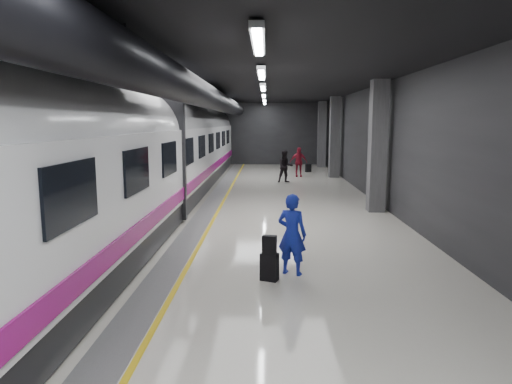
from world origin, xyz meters
TOP-DOWN VIEW (x-y plane):
  - ground at (0.00, 0.00)m, footprint 40.00×40.00m
  - platform_hall at (-0.29, 0.96)m, footprint 10.02×40.02m
  - train at (-3.25, -0.00)m, footprint 3.05×38.00m
  - traveler_main at (1.26, -4.78)m, footprint 0.72×0.61m
  - suitcase_main at (0.81, -5.17)m, footprint 0.39×0.32m
  - shoulder_bag at (0.80, -5.21)m, footprint 0.30×0.20m
  - traveler_far_a at (1.71, 9.66)m, footprint 0.92×0.78m
  - traveler_far_b at (2.57, 12.25)m, footprint 1.00×0.46m
  - suitcase_far at (3.35, 14.70)m, footprint 0.39×0.32m

SIDE VIEW (x-z plane):
  - ground at x=0.00m, z-range 0.00..0.00m
  - suitcase_far at x=3.35m, z-range 0.00..0.50m
  - suitcase_main at x=0.81m, z-range 0.00..0.55m
  - shoulder_bag at x=0.80m, z-range 0.55..0.91m
  - traveler_far_a at x=1.71m, z-range 0.00..1.66m
  - traveler_main at x=1.26m, z-range 0.00..1.67m
  - traveler_far_b at x=2.57m, z-range 0.00..1.67m
  - train at x=-3.25m, z-range 0.04..4.09m
  - platform_hall at x=-0.29m, z-range 1.28..5.79m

